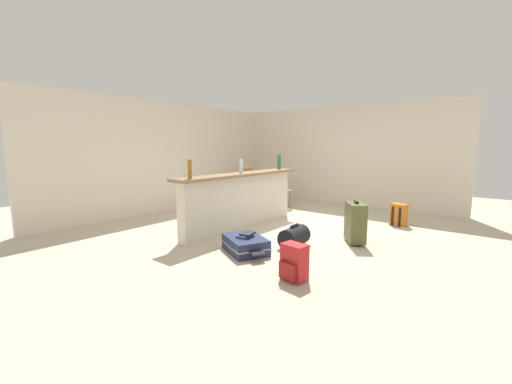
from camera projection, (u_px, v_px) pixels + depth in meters
ground_plane at (280, 229)px, 5.98m from camera, size 13.00×13.00×0.05m
wall_back at (175, 157)px, 7.67m from camera, size 6.60×0.10×2.50m
wall_right at (337, 156)px, 8.35m from camera, size 0.10×6.00×2.50m
partition_half_wall at (242, 202)px, 5.92m from camera, size 2.80×0.20×0.97m
bar_countertop at (241, 174)px, 5.85m from camera, size 2.96×0.40×0.05m
bottle_amber at (190, 169)px, 4.83m from camera, size 0.06×0.06×0.29m
bottle_clear at (241, 166)px, 5.84m from camera, size 0.07×0.07×0.26m
bottle_green at (279, 162)px, 6.84m from camera, size 0.07×0.07×0.29m
dining_table at (260, 180)px, 8.13m from camera, size 1.10×0.80×0.74m
dining_chair_near_partition at (279, 187)px, 7.81m from camera, size 0.49×0.49×0.93m
dining_chair_far_side at (245, 183)px, 8.53m from camera, size 0.46×0.46×0.93m
suitcase_flat_navy at (245, 244)px, 4.59m from camera, size 0.75×0.89×0.22m
duffel_bag_black at (294, 237)px, 4.84m from camera, size 0.49×0.31×0.34m
backpack_red at (294, 263)px, 3.62m from camera, size 0.28×0.30×0.42m
suitcase_upright_olive at (355, 222)px, 4.99m from camera, size 0.50×0.45×0.67m
backpack_orange at (399, 215)px, 6.11m from camera, size 0.29×0.31×0.42m
book_stack at (246, 235)px, 4.58m from camera, size 0.28×0.21×0.06m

